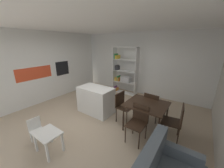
{
  "coord_description": "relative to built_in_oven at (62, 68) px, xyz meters",
  "views": [
    {
      "loc": [
        2.58,
        -2.64,
        2.28
      ],
      "look_at": [
        0.34,
        0.53,
        1.05
      ],
      "focal_mm": 20.81,
      "sensor_mm": 36.0,
      "label": 1
    }
  ],
  "objects": [
    {
      "name": "built_in_oven",
      "position": [
        0.0,
        0.0,
        0.0
      ],
      "size": [
        0.06,
        0.58,
        0.58
      ],
      "color": "black",
      "rests_on": "ground_plane"
    },
    {
      "name": "dining_chair_far",
      "position": [
        3.98,
        0.2,
        -0.7
      ],
      "size": [
        0.47,
        0.46,
        0.89
      ],
      "rotation": [
        0.0,
        0.0,
        3.06
      ],
      "color": "black",
      "rests_on": "ground_plane"
    },
    {
      "name": "back_partition",
      "position": [
        2.44,
        2.17,
        0.13
      ],
      "size": [
        6.32,
        0.06,
        2.73
      ],
      "primitive_type": "cube",
      "color": "silver",
      "rests_on": "ground_plane"
    },
    {
      "name": "tall_cabinet_run_left",
      "position": [
        -0.34,
        -0.7,
        0.13
      ],
      "size": [
        0.63,
        5.23,
        2.73
      ],
      "primitive_type": "cube",
      "color": "silver",
      "rests_on": "ground_plane"
    },
    {
      "name": "cabinet_niche_splashback",
      "position": [
        -0.02,
        -1.17,
        -0.02
      ],
      "size": [
        0.01,
        1.26,
        0.45
      ],
      "color": "#CC4223",
      "rests_on": "ground_plane"
    },
    {
      "name": "ground_plane",
      "position": [
        2.44,
        -0.7,
        -1.23
      ],
      "size": [
        8.68,
        8.68,
        0.0
      ],
      "primitive_type": "plane",
      "color": "tan"
    },
    {
      "name": "child_chair_left",
      "position": [
        2.06,
        -2.25,
        -0.9
      ],
      "size": [
        0.3,
        0.3,
        0.6
      ],
      "rotation": [
        0.0,
        0.0,
        1.51
      ],
      "color": "white",
      "rests_on": "ground_plane"
    },
    {
      "name": "dining_chair_island_side",
      "position": [
        3.26,
        -0.29,
        -0.69
      ],
      "size": [
        0.45,
        0.48,
        0.88
      ],
      "rotation": [
        0.0,
        0.0,
        1.51
      ],
      "color": "black",
      "rests_on": "ground_plane"
    },
    {
      "name": "open_bookshelf",
      "position": [
        2.09,
        1.75,
        -0.29
      ],
      "size": [
        1.17,
        0.34,
        2.12
      ],
      "color": "white",
      "rests_on": "ground_plane"
    },
    {
      "name": "dining_chair_window_side",
      "position": [
        4.72,
        -0.28,
        -0.68
      ],
      "size": [
        0.5,
        0.49,
        0.92
      ],
      "rotation": [
        0.0,
        0.0,
        -1.44
      ],
      "color": "black",
      "rests_on": "ground_plane"
    },
    {
      "name": "child_table",
      "position": [
        2.59,
        -2.26,
        -0.84
      ],
      "size": [
        0.55,
        0.43,
        0.48
      ],
      "color": "white",
      "rests_on": "ground_plane"
    },
    {
      "name": "dining_table",
      "position": [
        3.99,
        -0.3,
        -0.54
      ],
      "size": [
        1.03,
        0.94,
        0.76
      ],
      "color": "black",
      "rests_on": "ground_plane"
    },
    {
      "name": "kitchen_island",
      "position": [
        2.26,
        -0.38,
        -0.79
      ],
      "size": [
        1.16,
        0.67,
        0.89
      ],
      "primitive_type": "cube",
      "color": "silver",
      "rests_on": "ground_plane"
    },
    {
      "name": "dining_chair_near",
      "position": [
        3.99,
        -0.79,
        -0.7
      ],
      "size": [
        0.41,
        0.46,
        0.89
      ],
      "rotation": [
        0.0,
        0.0,
        -0.01
      ],
      "color": "black",
      "rests_on": "ground_plane"
    },
    {
      "name": "ceiling_slab",
      "position": [
        2.44,
        -0.7,
        1.53
      ],
      "size": [
        6.32,
        5.8,
        0.06
      ],
      "color": "white",
      "rests_on": "ground_plane"
    }
  ]
}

